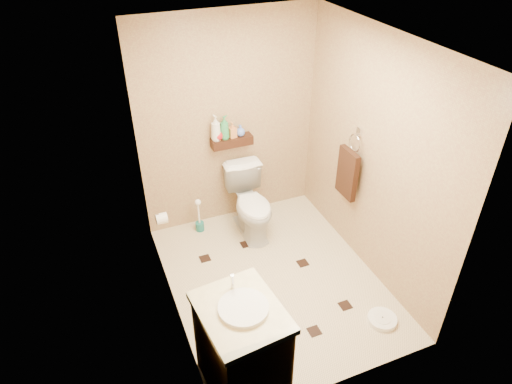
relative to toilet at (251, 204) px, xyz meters
name	(u,v)px	position (x,y,z in m)	size (l,w,h in m)	color
ground	(274,280)	(-0.09, -0.83, -0.39)	(2.50, 2.50, 0.00)	beige
wall_back	(229,123)	(-0.09, 0.42, 0.81)	(2.00, 0.04, 2.40)	tan
wall_front	(355,274)	(-0.09, -2.08, 0.81)	(2.00, 0.04, 2.40)	tan
wall_left	(163,206)	(-1.09, -0.83, 0.81)	(0.04, 2.50, 2.40)	tan
wall_right	(373,159)	(0.91, -0.83, 0.81)	(0.04, 2.50, 2.40)	tan
ceiling	(281,41)	(-0.09, -0.83, 2.01)	(2.00, 2.50, 0.02)	silver
wall_shelf	(232,141)	(-0.09, 0.34, 0.63)	(0.46, 0.14, 0.10)	#33180E
floor_accents	(273,282)	(-0.11, -0.86, -0.38)	(1.16, 1.47, 0.01)	black
toilet	(251,204)	(0.00, 0.00, 0.00)	(0.43, 0.76, 0.77)	white
vanity	(242,347)	(-0.79, -1.78, 0.05)	(0.63, 0.74, 0.97)	brown
bathroom_scale	(382,319)	(0.62, -1.70, -0.36)	(0.35, 0.35, 0.05)	white
toilet_brush	(199,220)	(-0.55, 0.24, -0.23)	(0.10, 0.10, 0.43)	#1B6D69
towel_ring	(348,171)	(0.82, -0.58, 0.56)	(0.12, 0.30, 0.76)	silver
toilet_paper	(162,218)	(-1.03, -0.18, 0.22)	(0.12, 0.11, 0.12)	white
bottle_a	(216,128)	(-0.27, 0.34, 0.82)	(0.11, 0.11, 0.28)	silver
bottle_b	(217,134)	(-0.26, 0.34, 0.76)	(0.06, 0.07, 0.14)	yellow
bottle_c	(218,134)	(-0.25, 0.34, 0.76)	(0.12, 0.12, 0.15)	red
bottle_d	(224,128)	(-0.17, 0.34, 0.82)	(0.10, 0.10, 0.26)	#2F8E4F
bottle_e	(232,130)	(-0.08, 0.34, 0.77)	(0.08, 0.08, 0.17)	#CC7C44
bottle_f	(240,130)	(0.01, 0.34, 0.75)	(0.10, 0.10, 0.13)	#5474D4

